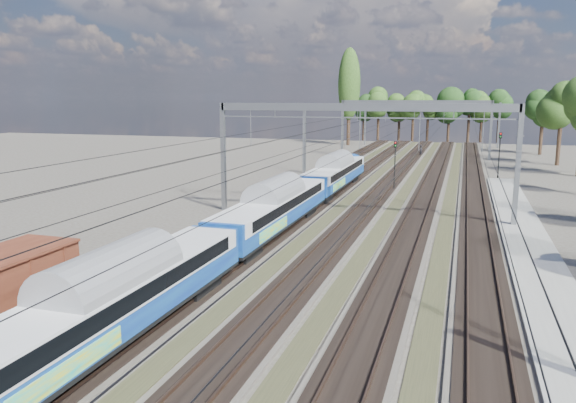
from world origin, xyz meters
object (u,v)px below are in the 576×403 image
(signal_near, at_px, (395,160))
(signal_far, at_px, (500,150))
(emu_train, at_px, (273,203))
(worker, at_px, (421,150))

(signal_near, distance_m, signal_far, 15.25)
(signal_far, bearing_deg, emu_train, -116.28)
(worker, distance_m, signal_far, 27.54)
(worker, xyz_separation_m, signal_near, (0.02, -36.29, 2.29))
(emu_train, bearing_deg, worker, 84.55)
(worker, height_order, signal_far, signal_far)
(signal_near, xyz_separation_m, signal_far, (10.56, 11.00, 0.28))
(emu_train, relative_size, signal_far, 10.32)
(worker, distance_m, signal_near, 36.36)
(emu_train, xyz_separation_m, signal_near, (5.59, 22.03, 0.89))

